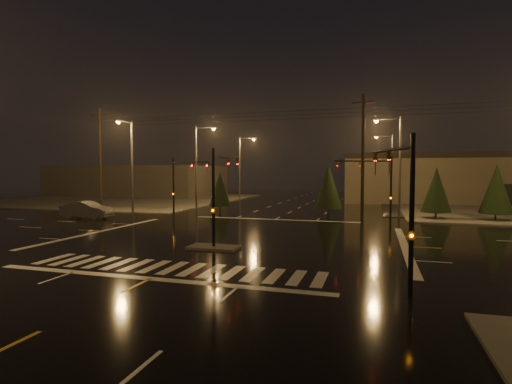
# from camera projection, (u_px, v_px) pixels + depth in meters

# --- Properties ---
(ground) EXTENTS (140.00, 140.00, 0.00)m
(ground) POSITION_uv_depth(u_px,v_px,m) (236.00, 238.00, 27.67)
(ground) COLOR black
(ground) RESTS_ON ground
(sidewalk_nw) EXTENTS (36.00, 36.00, 0.12)m
(sidewalk_nw) POSITION_uv_depth(u_px,v_px,m) (124.00, 199.00, 64.99)
(sidewalk_nw) COLOR #47443F
(sidewalk_nw) RESTS_ON ground
(median_island) EXTENTS (3.00, 1.60, 0.15)m
(median_island) POSITION_uv_depth(u_px,v_px,m) (214.00, 247.00, 23.84)
(median_island) COLOR #47443F
(median_island) RESTS_ON ground
(crosswalk) EXTENTS (15.00, 2.60, 0.01)m
(crosswalk) POSITION_uv_depth(u_px,v_px,m) (173.00, 268.00, 19.06)
(crosswalk) COLOR beige
(crosswalk) RESTS_ON ground
(stop_bar_near) EXTENTS (16.00, 0.50, 0.01)m
(stop_bar_near) POSITION_uv_depth(u_px,v_px,m) (150.00, 279.00, 17.15)
(stop_bar_near) COLOR beige
(stop_bar_near) RESTS_ON ground
(stop_bar_far) EXTENTS (16.00, 0.50, 0.01)m
(stop_bar_far) POSITION_uv_depth(u_px,v_px,m) (275.00, 219.00, 38.19)
(stop_bar_far) COLOR beige
(stop_bar_far) RESTS_ON ground
(commercial_block) EXTENTS (30.00, 18.00, 5.60)m
(commercial_block) POSITION_uv_depth(u_px,v_px,m) (139.00, 181.00, 77.76)
(commercial_block) COLOR #3F3837
(commercial_block) RESTS_ON ground
(signal_mast_median) EXTENTS (0.25, 4.59, 6.00)m
(signal_mast_median) POSITION_uv_depth(u_px,v_px,m) (219.00, 185.00, 24.54)
(signal_mast_median) COLOR black
(signal_mast_median) RESTS_ON ground
(signal_mast_ne) EXTENTS (4.84, 1.86, 6.00)m
(signal_mast_ne) POSITION_uv_depth(u_px,v_px,m) (379.00, 181.00, 34.43)
(signal_mast_ne) COLOR black
(signal_mast_ne) RESTS_ON ground
(signal_mast_nw) EXTENTS (4.84, 1.86, 6.00)m
(signal_mast_nw) POSITION_uv_depth(u_px,v_px,m) (181.00, 180.00, 39.90)
(signal_mast_nw) COLOR black
(signal_mast_nw) RESTS_ON ground
(signal_mast_se) EXTENTS (1.55, 3.87, 6.00)m
(signal_mast_se) POSITION_uv_depth(u_px,v_px,m) (403.00, 195.00, 15.21)
(signal_mast_se) COLOR black
(signal_mast_se) RESTS_ON ground
(streetlight_1) EXTENTS (2.77, 0.32, 10.00)m
(streetlight_1) POSITION_uv_depth(u_px,v_px,m) (198.00, 161.00, 47.80)
(streetlight_1) COLOR #38383A
(streetlight_1) RESTS_ON ground
(streetlight_2) EXTENTS (2.77, 0.32, 10.00)m
(streetlight_2) POSITION_uv_depth(u_px,v_px,m) (242.00, 164.00, 63.10)
(streetlight_2) COLOR #38383A
(streetlight_2) RESTS_ON ground
(streetlight_3) EXTENTS (2.77, 0.32, 10.00)m
(streetlight_3) POSITION_uv_depth(u_px,v_px,m) (397.00, 159.00, 39.45)
(streetlight_3) COLOR #38383A
(streetlight_3) RESTS_ON ground
(streetlight_4) EXTENTS (2.77, 0.32, 10.00)m
(streetlight_4) POSITION_uv_depth(u_px,v_px,m) (390.00, 163.00, 58.58)
(streetlight_4) COLOR #38383A
(streetlight_4) RESTS_ON ground
(streetlight_5) EXTENTS (0.32, 2.77, 10.00)m
(streetlight_5) POSITION_uv_depth(u_px,v_px,m) (130.00, 160.00, 42.67)
(streetlight_5) COLOR #38383A
(streetlight_5) RESTS_ON ground
(utility_pole_0) EXTENTS (2.20, 0.32, 12.00)m
(utility_pole_0) POSITION_uv_depth(u_px,v_px,m) (100.00, 158.00, 47.07)
(utility_pole_0) COLOR black
(utility_pole_0) RESTS_ON ground
(utility_pole_1) EXTENTS (2.20, 0.32, 12.00)m
(utility_pole_1) POSITION_uv_depth(u_px,v_px,m) (363.00, 156.00, 38.44)
(utility_pole_1) COLOR black
(utility_pole_1) RESTS_ON ground
(conifer_0) EXTENTS (2.76, 2.76, 5.01)m
(conifer_0) POSITION_uv_depth(u_px,v_px,m) (436.00, 190.00, 38.20)
(conifer_0) COLOR black
(conifer_0) RESTS_ON ground
(conifer_1) EXTENTS (2.92, 2.92, 5.26)m
(conifer_1) POSITION_uv_depth(u_px,v_px,m) (496.00, 189.00, 36.72)
(conifer_1) COLOR black
(conifer_1) RESTS_ON ground
(conifer_3) EXTENTS (2.45, 2.45, 4.52)m
(conifer_3) POSITION_uv_depth(u_px,v_px,m) (220.00, 189.00, 45.12)
(conifer_3) COLOR black
(conifer_3) RESTS_ON ground
(conifer_4) EXTENTS (2.95, 2.95, 5.31)m
(conifer_4) POSITION_uv_depth(u_px,v_px,m) (328.00, 187.00, 41.87)
(conifer_4) COLOR black
(conifer_4) RESTS_ON ground
(car_crossing) EXTENTS (5.17, 2.00, 1.68)m
(car_crossing) POSITION_uv_depth(u_px,v_px,m) (87.00, 210.00, 39.13)
(car_crossing) COLOR slate
(car_crossing) RESTS_ON ground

